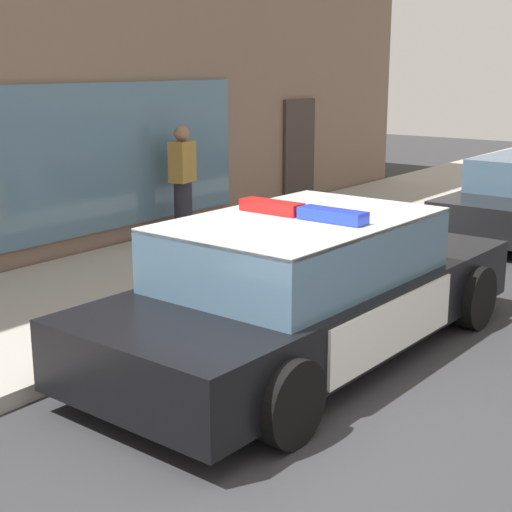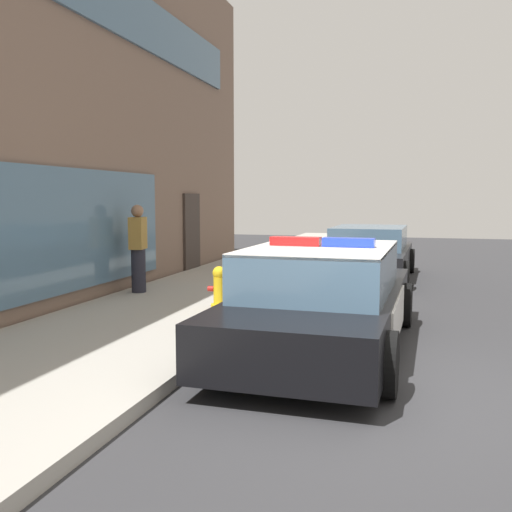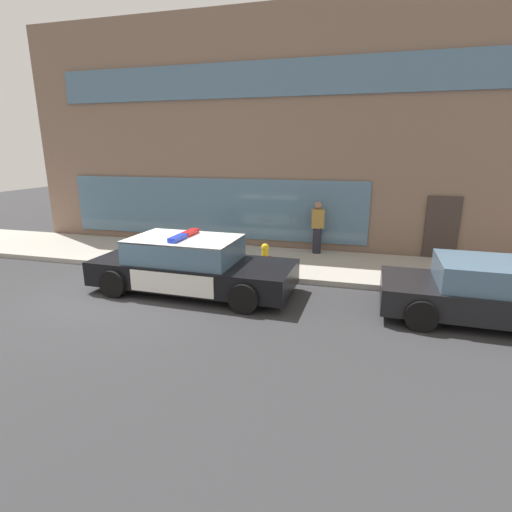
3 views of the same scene
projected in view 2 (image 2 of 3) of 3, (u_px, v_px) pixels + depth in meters
name	position (u px, v px, depth m)	size (l,w,h in m)	color
ground	(371.00, 401.00, 5.64)	(48.00, 48.00, 0.00)	#303033
sidewalk	(52.00, 365.00, 6.62)	(48.00, 3.26, 0.15)	#A39E93
police_cruiser	(323.00, 299.00, 7.50)	(5.11, 2.23, 1.49)	black
fire_hydrant	(219.00, 289.00, 9.43)	(0.34, 0.39, 0.73)	gold
car_down_street	(369.00, 253.00, 14.06)	(4.61, 2.16, 1.29)	black
pedestrian_on_sidewalk	(138.00, 248.00, 11.14)	(0.44, 0.33, 1.71)	#23232D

